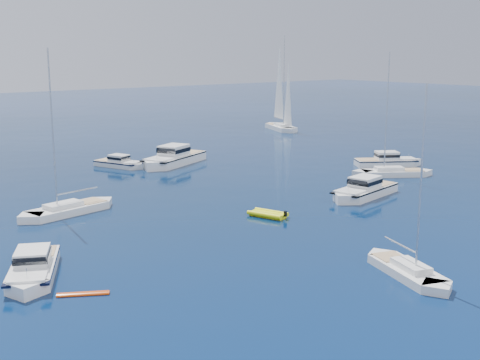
% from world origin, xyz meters
% --- Properties ---
extents(motor_cruiser_left, '(6.45, 9.08, 2.32)m').
position_xyz_m(motor_cruiser_left, '(-26.26, 18.69, 0.00)').
color(motor_cruiser_left, white).
rests_on(motor_cruiser_left, ground).
extents(motor_cruiser_centre, '(10.21, 4.79, 2.58)m').
position_xyz_m(motor_cruiser_centre, '(7.45, 20.34, 0.00)').
color(motor_cruiser_centre, white).
rests_on(motor_cruiser_centre, ground).
extents(motor_cruiser_far_r, '(8.94, 7.14, 2.34)m').
position_xyz_m(motor_cruiser_far_r, '(22.94, 29.56, 0.00)').
color(motor_cruiser_far_r, silver).
rests_on(motor_cruiser_far_r, ground).
extents(motor_cruiser_distant, '(12.39, 8.41, 3.14)m').
position_xyz_m(motor_cruiser_distant, '(2.39, 47.20, 0.00)').
color(motor_cruiser_distant, white).
rests_on(motor_cruiser_distant, ground).
extents(motor_cruiser_horizon, '(4.79, 7.80, 1.96)m').
position_xyz_m(motor_cruiser_horizon, '(-3.71, 49.80, 0.00)').
color(motor_cruiser_horizon, silver).
rests_on(motor_cruiser_horizon, ground).
extents(sailboat_fore, '(5.00, 8.90, 12.71)m').
position_xyz_m(sailboat_fore, '(-7.38, 4.06, 0.00)').
color(sailboat_fore, silver).
rests_on(sailboat_fore, ground).
extents(sailboat_mid_r, '(9.63, 7.70, 14.55)m').
position_xyz_m(sailboat_mid_r, '(18.24, 25.22, 0.00)').
color(sailboat_mid_r, silver).
rests_on(sailboat_mid_r, ground).
extents(sailboat_mid_l, '(10.47, 4.45, 14.93)m').
position_xyz_m(sailboat_mid_l, '(-18.07, 32.36, 0.00)').
color(sailboat_mid_l, white).
rests_on(sailboat_mid_l, ground).
extents(sailboat_sails_far, '(7.09, 12.23, 17.50)m').
position_xyz_m(sailboat_sails_far, '(37.08, 65.05, 0.00)').
color(sailboat_sails_far, white).
rests_on(sailboat_sails_far, ground).
extents(tender_yellow, '(2.90, 3.92, 0.95)m').
position_xyz_m(tender_yellow, '(-4.89, 20.54, 0.00)').
color(tender_yellow, '#EBEF0E').
rests_on(tender_yellow, ground).
extents(kayak_orange, '(2.91, 2.00, 0.30)m').
position_xyz_m(kayak_orange, '(-25.05, 13.98, 0.00)').
color(kayak_orange, '#BF3809').
rests_on(kayak_orange, ground).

